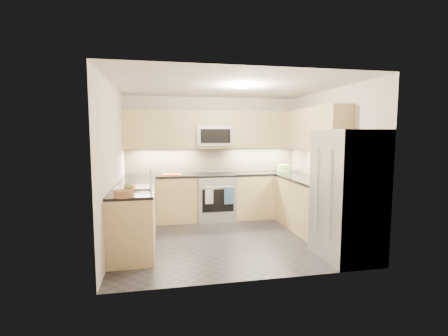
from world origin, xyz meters
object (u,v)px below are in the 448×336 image
gas_range (215,197)px  microwave (214,136)px  fruit_basket (124,194)px  refrigerator (347,195)px  cutting_board (171,174)px  utensil_bowl (284,168)px

gas_range → microwave: microwave is taller
gas_range → fruit_basket: fruit_basket is taller
microwave → refrigerator: size_ratio=0.42×
refrigerator → cutting_board: bearing=133.8°
refrigerator → utensil_bowl: size_ratio=6.67×
utensil_bowl → cutting_board: size_ratio=0.70×
gas_range → utensil_bowl: utensil_bowl is taller
refrigerator → utensil_bowl: bearing=89.1°
refrigerator → cutting_board: (-2.33, 2.43, 0.05)m
gas_range → refrigerator: 2.86m
microwave → refrigerator: bearing=-60.4°
microwave → utensil_bowl: microwave is taller
microwave → utensil_bowl: 1.64m
gas_range → utensil_bowl: (1.49, 0.03, 0.56)m
gas_range → refrigerator: size_ratio=0.51×
gas_range → utensil_bowl: 1.59m
cutting_board → fruit_basket: bearing=-107.1°
microwave → fruit_basket: (-1.56, -2.32, -0.71)m
cutting_board → utensil_bowl: bearing=0.7°
gas_range → refrigerator: (1.45, -2.43, 0.45)m
refrigerator → cutting_board: refrigerator is taller
refrigerator → fruit_basket: (-3.01, 0.23, 0.09)m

